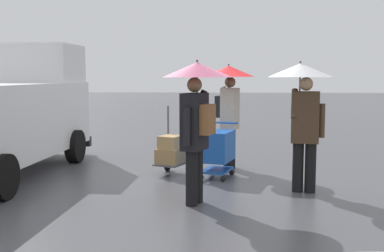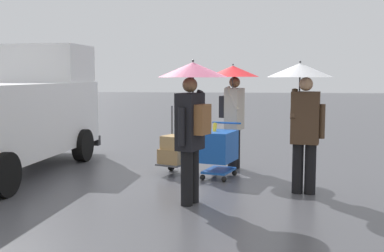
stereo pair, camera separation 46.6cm
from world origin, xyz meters
The scene contains 7 objects.
ground_plane centered at (0.00, 0.00, 0.00)m, with size 90.00×90.00×0.00m, color #4C4C51.
cargo_van_parked_right centered at (4.11, -0.49, 1.18)m, with size 2.40×5.43×2.60m.
shopping_cart_vendor centered at (-0.07, -0.39, 0.57)m, with size 0.76×0.94×1.04m.
hand_dolly_boxes centered at (0.81, -0.61, 0.45)m, with size 0.74×0.84×1.32m.
pedestrian_pink_side centered at (-1.45, 0.64, 1.58)m, with size 1.04×1.04×2.15m.
pedestrian_black_side centered at (0.23, 1.44, 1.57)m, with size 1.04×1.04×2.15m.
pedestrian_white_side centered at (-0.30, -1.22, 1.57)m, with size 1.04×1.04×2.15m.
Camera 2 is at (-0.57, 8.41, 1.92)m, focal length 44.55 mm.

